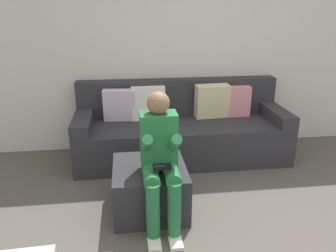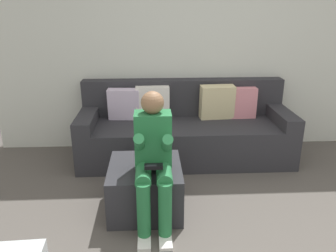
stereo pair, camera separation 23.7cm
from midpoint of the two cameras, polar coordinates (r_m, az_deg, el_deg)
wall_back at (r=4.24m, az=8.04°, el=14.32°), size 5.14×0.10×2.69m
couch_sectional at (r=4.02m, az=4.52°, el=-0.75°), size 2.42×0.85×0.88m
ottoman at (r=3.05m, az=-1.56°, el=-10.24°), size 0.63×0.66×0.42m
person_seated at (r=2.70m, az=0.05°, el=-4.99°), size 0.30×0.61×1.10m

